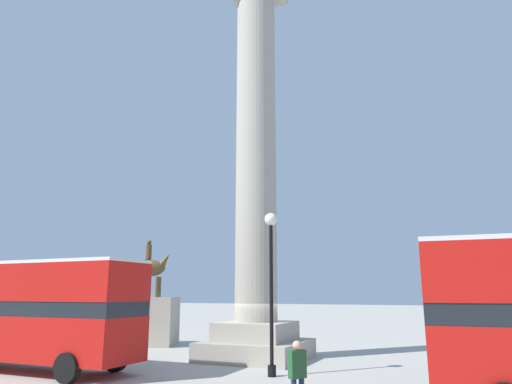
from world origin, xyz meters
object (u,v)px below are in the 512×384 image
object	(u,v)px
bus_a	(28,309)
street_lamp	(271,272)
equestrian_statue	(146,315)
pedestrian_near_lamp	(297,372)
monument_column	(256,177)

from	to	relation	value
bus_a	street_lamp	world-z (taller)	street_lamp
equestrian_statue	pedestrian_near_lamp	distance (m)	17.21
equestrian_statue	street_lamp	bearing A→B (deg)	-52.08
monument_column	pedestrian_near_lamp	xyz separation A→B (m)	(4.83, -8.44, -7.61)
street_lamp	pedestrian_near_lamp	bearing A→B (deg)	-61.34
monument_column	bus_a	bearing A→B (deg)	-137.90
monument_column	bus_a	xyz separation A→B (m)	(-7.17, -6.48, -6.29)
equestrian_statue	street_lamp	distance (m)	12.54
equestrian_statue	street_lamp	xyz separation A→B (m)	(10.54, -6.46, 2.08)
monument_column	equestrian_statue	distance (m)	11.12
pedestrian_near_lamp	street_lamp	bearing A→B (deg)	61.87
equestrian_statue	street_lamp	world-z (taller)	equestrian_statue
bus_a	street_lamp	xyz separation A→B (m)	(9.44, 2.72, 1.45)
monument_column	equestrian_statue	xyz separation A→B (m)	(-8.27, 2.70, -6.93)
monument_column	street_lamp	distance (m)	6.54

